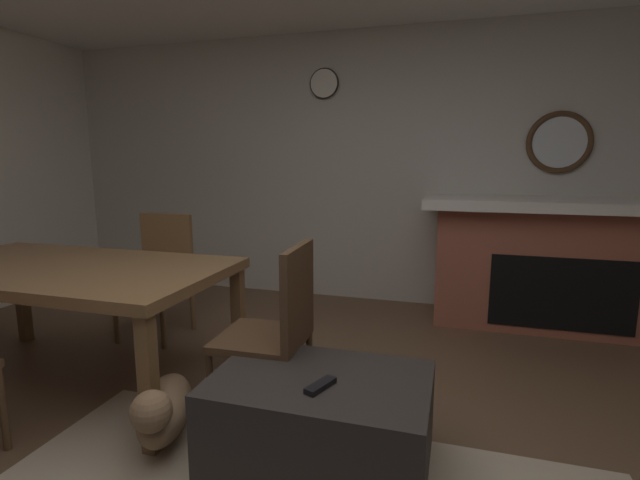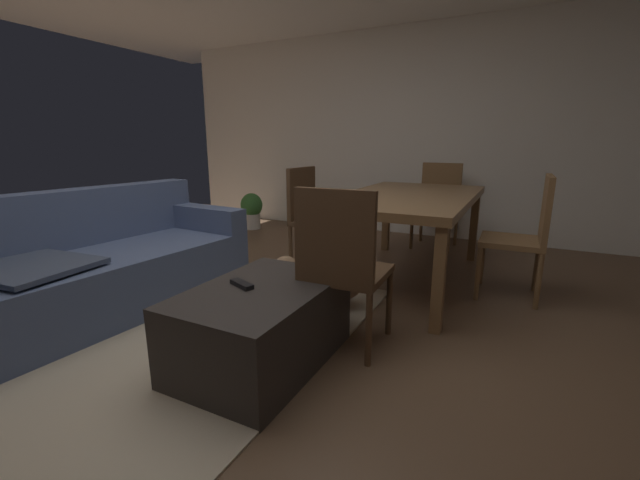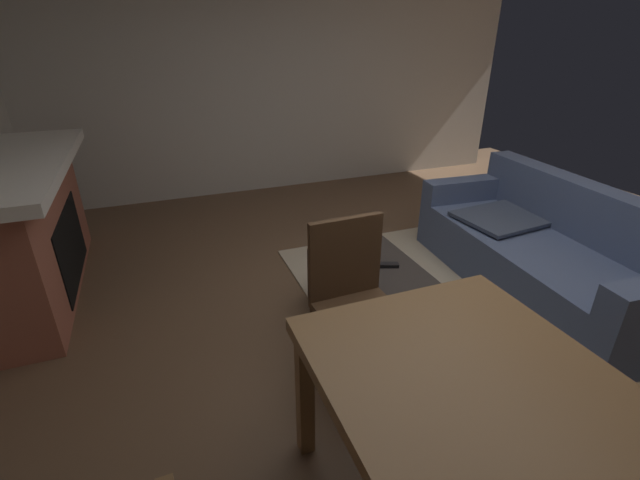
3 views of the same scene
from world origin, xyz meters
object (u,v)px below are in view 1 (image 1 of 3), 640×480
(round_wall_mirror, at_px, (559,142))
(dining_chair_south, at_px, (160,267))
(fireplace, at_px, (556,263))
(ottoman_coffee_table, at_px, (320,422))
(dining_chair_west, at_px, (278,323))
(tv_remote, at_px, (320,386))
(wall_clock, at_px, (324,83))
(small_dog, at_px, (163,409))
(dining_table, at_px, (65,276))

(round_wall_mirror, height_order, dining_chair_south, round_wall_mirror)
(fireplace, bearing_deg, round_wall_mirror, -90.00)
(ottoman_coffee_table, distance_m, dining_chair_west, 0.55)
(tv_remote, bearing_deg, wall_clock, -53.01)
(ottoman_coffee_table, xyz_separation_m, tv_remote, (-0.03, 0.10, 0.22))
(round_wall_mirror, xyz_separation_m, dining_chair_south, (2.98, 1.30, -0.96))
(round_wall_mirror, bearing_deg, tv_remote, 63.76)
(dining_chair_south, relative_size, small_dog, 1.49)
(dining_table, xyz_separation_m, dining_chair_south, (0.00, -0.90, -0.15))
(tv_remote, distance_m, small_dog, 0.82)
(dining_chair_south, bearing_deg, fireplace, -161.20)
(small_dog, height_order, wall_clock, wall_clock)
(small_dog, bearing_deg, ottoman_coffee_table, -174.94)
(fireplace, height_order, round_wall_mirror, round_wall_mirror)
(dining_chair_south, distance_m, wall_clock, 2.22)
(fireplace, bearing_deg, dining_table, 32.78)
(tv_remote, bearing_deg, fireplace, -97.75)
(dining_table, height_order, dining_chair_south, dining_chair_south)
(small_dog, bearing_deg, round_wall_mirror, -128.72)
(ottoman_coffee_table, height_order, dining_chair_south, dining_chair_south)
(ottoman_coffee_table, bearing_deg, round_wall_mirror, -117.62)
(round_wall_mirror, xyz_separation_m, tv_remote, (1.29, 2.61, -1.05))
(fireplace, bearing_deg, ottoman_coffee_table, 59.44)
(tv_remote, distance_m, dining_chair_south, 2.14)
(dining_chair_west, bearing_deg, dining_table, 0.14)
(dining_chair_south, height_order, wall_clock, wall_clock)
(dining_chair_west, distance_m, wall_clock, 2.70)
(dining_chair_west, bearing_deg, tv_remote, 130.19)
(fireplace, height_order, tv_remote, fireplace)
(wall_clock, bearing_deg, ottoman_coffee_table, 105.73)
(ottoman_coffee_table, bearing_deg, dining_table, -10.69)
(ottoman_coffee_table, relative_size, small_dog, 1.51)
(tv_remote, relative_size, dining_table, 0.08)
(fireplace, bearing_deg, small_dog, 47.96)
(tv_remote, relative_size, dining_chair_south, 0.17)
(round_wall_mirror, bearing_deg, wall_clock, -0.00)
(dining_chair_south, bearing_deg, wall_clock, -126.22)
(tv_remote, xyz_separation_m, dining_chair_west, (0.35, -0.41, 0.09))
(fireplace, xyz_separation_m, wall_clock, (2.02, -0.29, 1.52))
(round_wall_mirror, distance_m, ottoman_coffee_table, 3.11)
(dining_chair_south, bearing_deg, ottoman_coffee_table, 143.80)
(dining_table, relative_size, small_dog, 3.04)
(round_wall_mirror, height_order, small_dog, round_wall_mirror)
(dining_chair_south, distance_m, small_dog, 1.61)
(fireplace, distance_m, wall_clock, 2.55)
(dining_chair_west, height_order, small_dog, dining_chair_west)
(round_wall_mirror, relative_size, dining_chair_west, 0.55)
(dining_table, bearing_deg, tv_remote, 166.38)
(fireplace, relative_size, dining_table, 1.10)
(ottoman_coffee_table, distance_m, tv_remote, 0.25)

